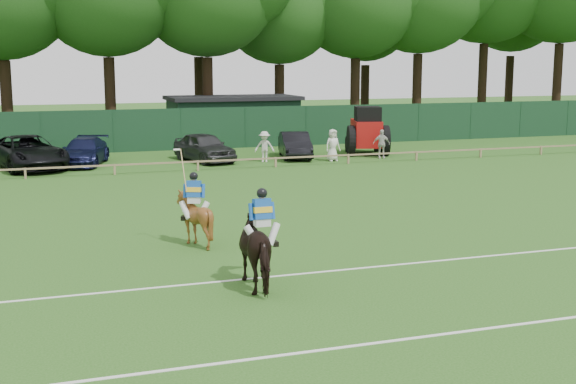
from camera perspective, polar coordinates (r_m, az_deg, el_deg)
name	(u,v)px	position (r m, az deg, el deg)	size (l,w,h in m)	color
ground	(307,263)	(20.63, 1.41, -5.25)	(160.00, 160.00, 0.00)	#1E4C14
horse_dark	(262,249)	(18.25, -1.92, -4.21)	(1.01, 2.22, 1.87)	black
horse_chestnut	(195,218)	(22.54, -6.94, -1.96)	(1.28, 1.44, 1.58)	brown
suv_black	(28,152)	(40.30, -18.73, 2.80)	(2.74, 5.94, 1.65)	black
sedan_navy	(84,152)	(40.99, -14.87, 2.91)	(1.94, 4.77, 1.39)	#12163B
hatch_grey	(204,147)	(41.21, -6.22, 3.33)	(1.82, 4.53, 1.54)	#313134
estate_black	(295,145)	(42.51, 0.53, 3.49)	(1.50, 4.31, 1.42)	black
spectator_left	(265,147)	(40.82, -1.75, 3.38)	(1.05, 0.60, 1.63)	beige
spectator_mid	(381,144)	(42.65, 6.93, 3.56)	(0.93, 0.39, 1.60)	beige
spectator_right	(333,145)	(41.23, 3.33, 3.48)	(0.84, 0.54, 1.71)	silver
rider_dark	(262,215)	(18.06, -1.92, -1.74)	(0.94, 0.37, 1.41)	silver
rider_chestnut	(194,194)	(22.39, -6.99, -0.15)	(0.91, 0.76, 2.05)	silver
pitch_lines	(361,301)	(17.52, 5.44, -8.01)	(60.00, 5.10, 0.01)	silver
pitch_rail	(177,163)	(37.64, -8.19, 2.18)	(62.10, 0.10, 0.50)	#997F5B
perimeter_fence	(148,130)	(46.38, -10.33, 4.53)	(92.08, 0.08, 2.50)	#14351E
utility_shed	(233,119)	(50.51, -4.10, 5.40)	(8.40, 4.40, 3.04)	#14331E
tree_row	(159,137)	(54.67, -9.51, 4.01)	(96.00, 12.00, 21.00)	#26561C
tractor	(367,132)	(44.27, 5.85, 4.46)	(3.02, 3.75, 2.75)	#A3100F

